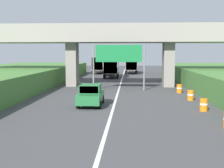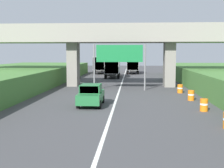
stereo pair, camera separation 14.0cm
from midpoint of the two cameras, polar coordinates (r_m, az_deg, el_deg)
lane_centre_stripe at (r=30.30m, az=1.30°, el=-1.94°), size 0.20×99.55×0.01m
overpass_bridge at (r=37.49m, az=1.82°, el=8.40°), size 40.00×4.80×7.67m
overhead_highway_sign at (r=33.30m, az=1.56°, el=5.32°), size 5.88×0.18×5.17m
truck_red at (r=61.23m, az=4.06°, el=3.83°), size 2.44×7.30×3.44m
truck_yellow at (r=61.08m, az=-2.18°, el=3.84°), size 2.44×7.30×3.44m
truck_orange at (r=50.79m, az=0.23°, el=3.42°), size 2.44×7.30×3.44m
car_green at (r=23.59m, az=-3.89°, el=-2.12°), size 1.86×4.10×1.72m
construction_barrel_3 at (r=22.37m, az=17.39°, el=-3.85°), size 0.57×0.57×0.90m
construction_barrel_4 at (r=27.14m, az=15.07°, el=-2.10°), size 0.57×0.57×0.90m
construction_barrel_5 at (r=31.92m, az=13.05°, el=-0.87°), size 0.57×0.57×0.90m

